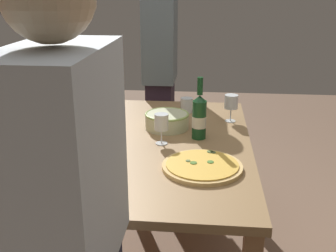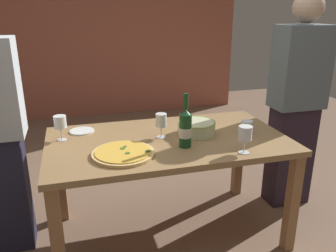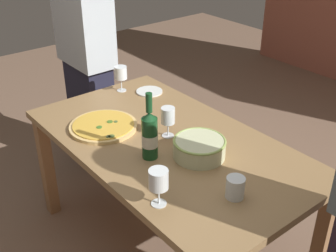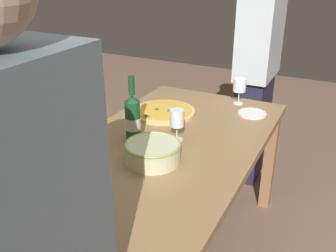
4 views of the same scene
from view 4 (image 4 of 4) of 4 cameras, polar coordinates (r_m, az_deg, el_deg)
dining_table at (r=2.00m, az=0.00°, el=-4.73°), size 1.60×0.90×0.75m
pizza at (r=2.30m, az=-0.62°, el=2.20°), size 0.38×0.38×0.03m
serving_bowl at (r=1.76m, az=-2.30°, el=-3.83°), size 0.26×0.26×0.09m
wine_bottle at (r=1.93m, az=-5.31°, el=1.23°), size 0.08×0.08×0.35m
wine_glass_near_pizza at (r=1.93m, az=1.35°, el=0.96°), size 0.07×0.07×0.17m
wine_glass_by_bottle at (r=2.46m, az=10.69°, el=5.88°), size 0.08×0.08×0.17m
wine_glass_far_left at (r=1.81m, az=-15.62°, el=-1.50°), size 0.08×0.08×0.17m
cup_amber at (r=1.57m, az=-11.41°, el=-8.23°), size 0.08×0.08×0.10m
side_plate at (r=2.35m, az=12.50°, el=1.85°), size 0.17×0.17×0.01m
person_host at (r=2.88m, az=13.15°, el=7.64°), size 0.46×0.24×1.65m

